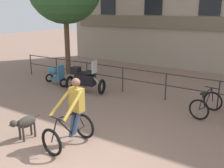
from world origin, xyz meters
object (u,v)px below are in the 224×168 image
parked_bicycle_near_lamp (206,104)px  parked_scooter (55,74)px  dog (25,123)px  parked_motorcycle (85,79)px  cyclist_with_bike (72,116)px

parked_bicycle_near_lamp → parked_scooter: bearing=10.0°
dog → parked_motorcycle: (-1.28, 4.06, 0.11)m
cyclist_with_bike → parked_bicycle_near_lamp: size_ratio=1.41×
parked_motorcycle → parked_bicycle_near_lamp: bearing=-99.0°
parked_motorcycle → parked_scooter: size_ratio=1.26×
dog → parked_scooter: bearing=132.0°
cyclist_with_bike → parked_scooter: cyclist_with_bike is taller
cyclist_with_bike → parked_scooter: size_ratio=1.27×
cyclist_with_bike → dog: 1.35m
parked_scooter → cyclist_with_bike: bearing=-117.8°
dog → parked_scooter: 5.29m
dog → parked_motorcycle: bearing=112.8°
parked_motorcycle → parked_scooter: (-1.87, 0.18, -0.10)m
parked_bicycle_near_lamp → parked_scooter: 6.68m
cyclist_with_bike → dog: cyclist_with_bike is taller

